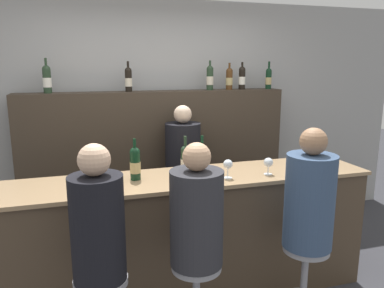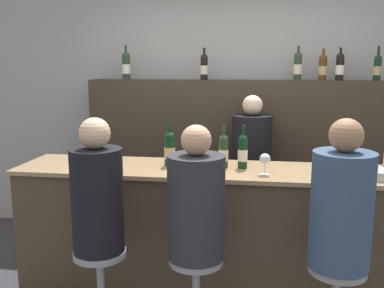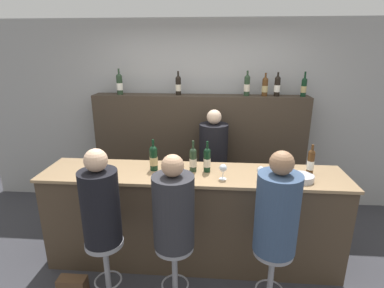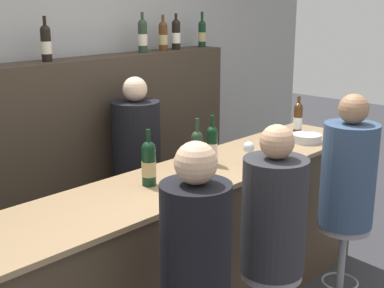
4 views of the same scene
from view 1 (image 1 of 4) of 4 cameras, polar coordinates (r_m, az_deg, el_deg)
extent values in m
cube|color=#9E9E9E|center=(4.27, -6.06, 3.84)|extent=(6.40, 0.05, 2.60)
cube|color=#473828|center=(3.18, -0.78, -14.14)|extent=(3.00, 0.57, 1.00)
cube|color=#997A56|center=(2.99, -0.81, -5.25)|extent=(3.04, 0.61, 0.03)
cube|color=#382D23|center=(4.16, -5.33, -3.23)|extent=(2.85, 0.28, 1.63)
cylinder|color=black|center=(2.91, -8.64, -3.33)|extent=(0.08, 0.08, 0.22)
cylinder|color=tan|center=(2.92, -8.64, -3.54)|extent=(0.08, 0.08, 0.09)
sphere|color=black|center=(2.89, -8.71, -1.27)|extent=(0.08, 0.08, 0.08)
cylinder|color=black|center=(2.87, -8.75, -0.07)|extent=(0.02, 0.02, 0.09)
cylinder|color=#233823|center=(2.99, -1.07, -2.87)|extent=(0.07, 0.07, 0.21)
cylinder|color=beige|center=(3.00, -1.07, -3.06)|extent=(0.07, 0.07, 0.08)
sphere|color=#233823|center=(2.97, -1.08, -0.94)|extent=(0.07, 0.07, 0.07)
cylinder|color=#233823|center=(2.95, -1.08, 0.27)|extent=(0.02, 0.02, 0.10)
cylinder|color=black|center=(3.03, 1.53, -2.62)|extent=(0.07, 0.07, 0.21)
cylinder|color=beige|center=(3.04, 1.53, -2.81)|extent=(0.07, 0.07, 0.09)
sphere|color=black|center=(3.01, 1.54, -0.66)|extent=(0.07, 0.07, 0.07)
cylinder|color=black|center=(3.00, 1.54, 0.45)|extent=(0.02, 0.02, 0.09)
cylinder|color=#4C2D14|center=(3.47, 17.50, -1.20)|extent=(0.07, 0.07, 0.22)
cylinder|color=white|center=(3.48, 17.49, -1.38)|extent=(0.07, 0.07, 0.09)
sphere|color=#4C2D14|center=(3.45, 17.62, 0.61)|extent=(0.07, 0.07, 0.07)
cylinder|color=#4C2D14|center=(3.44, 17.67, 1.41)|extent=(0.02, 0.02, 0.07)
cylinder|color=#233823|center=(3.95, -21.20, 8.89)|extent=(0.08, 0.08, 0.23)
cylinder|color=white|center=(3.95, -21.19, 8.72)|extent=(0.08, 0.08, 0.09)
sphere|color=#233823|center=(3.94, -21.33, 10.55)|extent=(0.08, 0.08, 0.08)
cylinder|color=#233823|center=(3.94, -21.40, 11.45)|extent=(0.02, 0.02, 0.09)
cylinder|color=black|center=(3.97, -9.65, 9.41)|extent=(0.07, 0.07, 0.21)
cylinder|color=beige|center=(3.97, -9.65, 9.26)|extent=(0.07, 0.07, 0.09)
sphere|color=black|center=(3.97, -9.71, 10.95)|extent=(0.07, 0.07, 0.07)
cylinder|color=black|center=(3.97, -9.73, 11.74)|extent=(0.02, 0.02, 0.08)
cylinder|color=#233823|center=(4.18, 2.74, 9.78)|extent=(0.07, 0.07, 0.23)
cylinder|color=beige|center=(4.18, 2.74, 9.63)|extent=(0.08, 0.08, 0.09)
sphere|color=#233823|center=(4.17, 2.76, 11.35)|extent=(0.07, 0.07, 0.07)
cylinder|color=#233823|center=(4.17, 2.77, 12.08)|extent=(0.02, 0.02, 0.08)
cylinder|color=#4C2D14|center=(4.26, 5.69, 9.61)|extent=(0.07, 0.07, 0.20)
cylinder|color=tan|center=(4.26, 5.69, 9.48)|extent=(0.08, 0.08, 0.08)
sphere|color=#4C2D14|center=(4.26, 5.72, 10.98)|extent=(0.07, 0.07, 0.07)
cylinder|color=#4C2D14|center=(4.26, 5.74, 11.69)|extent=(0.02, 0.02, 0.08)
cylinder|color=black|center=(4.32, 7.62, 9.70)|extent=(0.07, 0.07, 0.22)
cylinder|color=white|center=(4.32, 7.61, 9.55)|extent=(0.08, 0.08, 0.09)
sphere|color=black|center=(4.32, 7.66, 11.14)|extent=(0.07, 0.07, 0.07)
cylinder|color=black|center=(4.32, 7.68, 11.80)|extent=(0.02, 0.02, 0.07)
cylinder|color=black|center=(4.47, 11.57, 9.53)|extent=(0.07, 0.07, 0.20)
cylinder|color=tan|center=(4.47, 11.57, 9.40)|extent=(0.07, 0.07, 0.08)
sphere|color=black|center=(4.46, 11.63, 10.82)|extent=(0.07, 0.07, 0.07)
cylinder|color=black|center=(4.46, 11.66, 11.61)|extent=(0.02, 0.02, 0.10)
cylinder|color=silver|center=(2.96, 5.46, -5.14)|extent=(0.07, 0.07, 0.00)
cylinder|color=silver|center=(2.95, 5.48, -4.41)|extent=(0.01, 0.01, 0.07)
sphere|color=silver|center=(2.93, 5.51, -3.08)|extent=(0.07, 0.07, 0.07)
cylinder|color=silver|center=(3.10, 11.49, -4.51)|extent=(0.07, 0.07, 0.00)
cylinder|color=silver|center=(3.10, 11.52, -3.93)|extent=(0.01, 0.01, 0.06)
sphere|color=silver|center=(3.08, 11.57, -2.76)|extent=(0.08, 0.08, 0.08)
cylinder|color=#B7B7BC|center=(3.31, 17.25, -3.31)|extent=(0.22, 0.22, 0.06)
cylinder|color=gray|center=(2.50, -13.72, -19.62)|extent=(0.33, 0.33, 0.04)
cylinder|color=black|center=(2.34, -14.14, -12.37)|extent=(0.32, 0.32, 0.65)
sphere|color=#D8AD8C|center=(2.20, -14.70, -2.35)|extent=(0.19, 0.19, 0.19)
cylinder|color=gray|center=(2.58, 0.67, -18.06)|extent=(0.33, 0.33, 0.04)
cylinder|color=#28282D|center=(2.44, 0.69, -11.24)|extent=(0.34, 0.34, 0.63)
sphere|color=tan|center=(2.31, 0.72, -1.97)|extent=(0.18, 0.18, 0.18)
cylinder|color=gray|center=(3.06, 16.62, -20.18)|extent=(0.05, 0.05, 0.58)
cylinder|color=gray|center=(2.91, 17.00, -14.96)|extent=(0.33, 0.33, 0.04)
cylinder|color=#334766|center=(2.77, 17.45, -8.36)|extent=(0.35, 0.35, 0.67)
sphere|color=#936B4C|center=(2.66, 18.02, 0.38)|extent=(0.19, 0.19, 0.19)
cylinder|color=black|center=(3.91, -1.37, -6.47)|extent=(0.36, 0.36, 1.33)
sphere|color=beige|center=(3.74, -1.42, 4.55)|extent=(0.18, 0.18, 0.18)
camera|label=2|loc=(1.05, 86.87, -6.50)|focal=40.00mm
camera|label=3|loc=(1.04, 77.74, 20.25)|focal=28.00mm
camera|label=4|loc=(1.69, -84.54, 6.13)|focal=50.00mm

